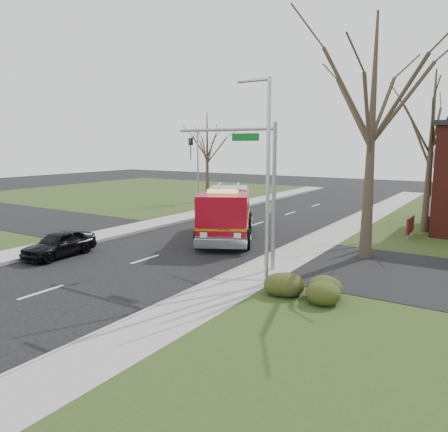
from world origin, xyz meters
The scene contains 13 objects.
ground centered at (0.00, 0.00, 0.00)m, with size 120.00×120.00×0.00m, color black.
sidewalk_right centered at (6.20, 0.00, 0.07)m, with size 2.40×80.00×0.15m, color gray.
sidewalk_left centered at (-6.20, 0.00, 0.07)m, with size 2.40×80.00×0.15m, color gray.
health_center_sign centered at (10.50, 12.50, 0.88)m, with size 0.12×2.00×1.40m.
hedge_corner centered at (9.00, -1.00, 0.58)m, with size 2.80×2.00×0.90m, color #2E3613.
bare_tree_near centered at (9.50, 6.00, 7.41)m, with size 6.00×6.00×12.00m.
bare_tree_far centered at (11.00, 15.00, 6.49)m, with size 5.25×5.25×10.50m.
bare_tree_left centered at (-10.00, 20.00, 5.56)m, with size 4.50×4.50×9.00m.
traffic_signal_mast centered at (5.21, 1.50, 4.71)m, with size 5.29×0.18×6.80m.
streetlight_pole centered at (7.14, -0.50, 4.55)m, with size 1.48×0.16×8.40m.
utility_pole_far centered at (-6.80, 14.00, 3.50)m, with size 0.14×0.14×7.00m, color gray.
fire_engine centered at (0.79, 6.48, 1.51)m, with size 6.40×8.63×3.34m.
parked_car_maroon centered at (-4.20, -1.95, 0.69)m, with size 1.63×4.06×1.38m, color black.
Camera 1 is at (15.10, -16.07, 5.82)m, focal length 35.00 mm.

